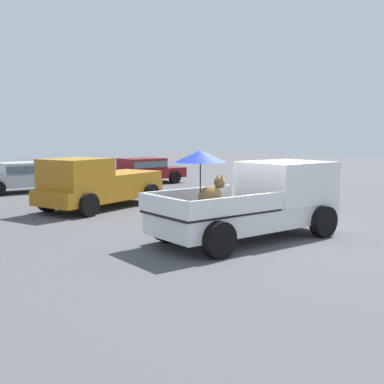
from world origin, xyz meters
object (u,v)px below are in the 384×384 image
Objects in this scene: parked_sedan_far at (143,170)px; pickup_truck_main at (259,200)px; parked_sedan_near at (24,175)px; pickup_truck_red at (97,184)px.

pickup_truck_main is at bearing -111.63° from parked_sedan_far.
parked_sedan_near is at bearing 97.13° from pickup_truck_main.
pickup_truck_main is 6.86m from pickup_truck_red.
pickup_truck_red reaches higher than parked_sedan_near.
parked_sedan_near is at bearing -105.74° from pickup_truck_red.
parked_sedan_near is (0.08, 13.20, -0.22)m from pickup_truck_main.
parked_sedan_near is (0.38, 6.34, -0.13)m from pickup_truck_red.
pickup_truck_main reaches higher than parked_sedan_far.
parked_sedan_far is (5.94, -1.07, 0.00)m from parked_sedan_near.
pickup_truck_red is 6.35m from parked_sedan_near.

